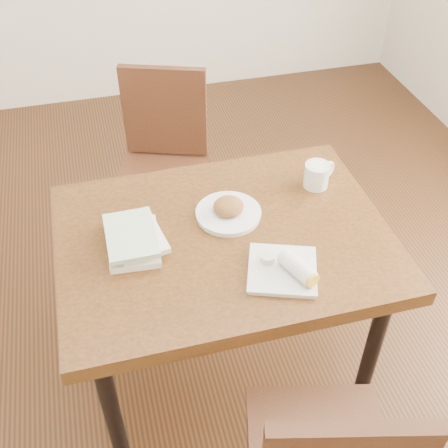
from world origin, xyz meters
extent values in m
cube|color=#472814|center=(0.00, 0.00, -0.01)|extent=(4.00, 5.00, 0.01)
cube|color=brown|center=(0.00, 0.00, 0.72)|extent=(1.17, 0.87, 0.06)
cylinder|color=black|center=(-0.49, -0.34, 0.34)|extent=(0.06, 0.06, 0.69)
cylinder|color=black|center=(0.49, -0.34, 0.34)|extent=(0.06, 0.06, 0.69)
cylinder|color=black|center=(-0.49, 0.34, 0.34)|extent=(0.06, 0.06, 0.69)
cylinder|color=black|center=(0.49, 0.34, 0.34)|extent=(0.06, 0.06, 0.69)
cylinder|color=#452313|center=(-0.02, -0.49, 0.23)|extent=(0.04, 0.04, 0.45)
cylinder|color=#452313|center=(0.33, -0.57, 0.23)|extent=(0.04, 0.04, 0.45)
cylinder|color=#4D2616|center=(0.12, 0.85, 0.23)|extent=(0.04, 0.04, 0.45)
cylinder|color=#4D2616|center=(-0.22, 0.98, 0.23)|extent=(0.04, 0.04, 0.45)
cylinder|color=#4D2616|center=(-0.01, 0.51, 0.23)|extent=(0.04, 0.04, 0.45)
cylinder|color=#4D2616|center=(-0.34, 0.64, 0.23)|extent=(0.04, 0.04, 0.45)
cube|color=#4D2616|center=(-0.11, 0.74, 0.47)|extent=(0.54, 0.54, 0.04)
cube|color=#4D2616|center=(-0.05, 0.92, 0.73)|extent=(0.39, 0.17, 0.45)
cylinder|color=white|center=(0.04, 0.09, 0.76)|extent=(0.24, 0.24, 0.02)
cylinder|color=white|center=(0.04, 0.09, 0.77)|extent=(0.24, 0.24, 0.01)
ellipsoid|color=#B27538|center=(0.04, 0.09, 0.80)|extent=(0.12, 0.11, 0.06)
cylinder|color=white|center=(0.42, 0.18, 0.80)|extent=(0.10, 0.10, 0.10)
torus|color=white|center=(0.47, 0.21, 0.80)|extent=(0.08, 0.04, 0.08)
cylinder|color=tan|center=(0.42, 0.18, 0.84)|extent=(0.09, 0.09, 0.01)
cylinder|color=#F2E5CC|center=(0.42, 0.18, 0.85)|extent=(0.06, 0.06, 0.00)
cube|color=white|center=(0.14, -0.23, 0.76)|extent=(0.28, 0.28, 0.01)
cube|color=white|center=(0.14, -0.23, 0.77)|extent=(0.29, 0.29, 0.01)
cylinder|color=white|center=(0.18, -0.26, 0.80)|extent=(0.10, 0.15, 0.06)
cylinder|color=yellow|center=(0.20, -0.32, 0.80)|extent=(0.05, 0.04, 0.05)
cylinder|color=silver|center=(0.10, -0.18, 0.78)|extent=(0.05, 0.05, 0.03)
cylinder|color=red|center=(0.10, -0.18, 0.79)|extent=(0.04, 0.04, 0.01)
cube|color=white|center=(-0.32, 0.02, 0.76)|extent=(0.19, 0.26, 0.03)
cube|color=silver|center=(-0.30, 0.03, 0.79)|extent=(0.20, 0.26, 0.02)
cube|color=#7CBA7F|center=(-0.32, 0.02, 0.81)|extent=(0.17, 0.25, 0.02)
camera|label=1|loc=(-0.37, -1.41, 2.10)|focal=45.00mm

